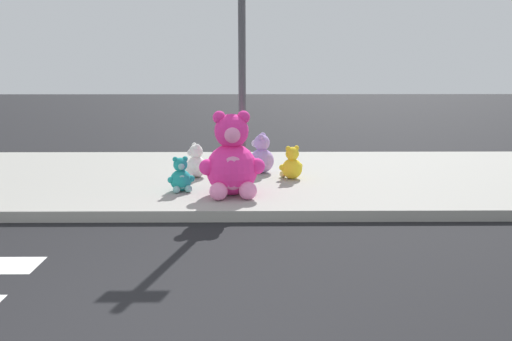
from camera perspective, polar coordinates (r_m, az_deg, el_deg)
name	(u,v)px	position (r m, az deg, el deg)	size (l,w,h in m)	color
sidewalk	(184,179)	(8.77, -7.94, -0.90)	(28.00, 4.40, 0.15)	#9E9B93
sign_pole	(242,73)	(7.68, -1.55, 10.76)	(0.56, 0.11, 3.20)	#4C4C51
plush_pink_large	(232,162)	(7.23, -2.68, 0.95)	(0.92, 0.82, 1.19)	#F22D93
plush_lavender	(261,157)	(8.75, 0.51, 1.51)	(0.48, 0.52, 0.68)	#B28CD8
plush_teal	(181,177)	(7.59, -8.32, -0.75)	(0.38, 0.36, 0.51)	teal
plush_white	(195,164)	(8.47, -6.74, 0.75)	(0.40, 0.40, 0.56)	white
plush_yellow	(292,165)	(8.34, 3.97, 0.57)	(0.39, 0.39, 0.54)	yellow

